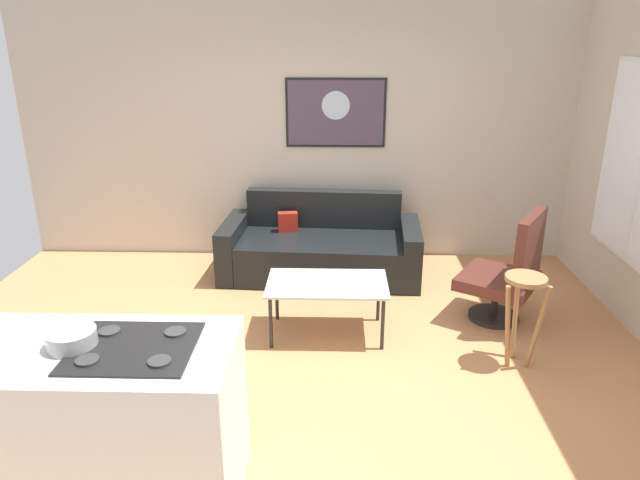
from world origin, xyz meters
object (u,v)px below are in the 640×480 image
(mixing_bowl, at_px, (72,339))
(bar_stool, at_px, (523,300))
(coffee_table, at_px, (327,287))
(armchair, at_px, (509,272))
(wall_painting, at_px, (336,113))
(couch, at_px, (321,249))

(mixing_bowl, bearing_deg, bar_stool, 27.06)
(coffee_table, distance_m, armchair, 1.54)
(coffee_table, xyz_separation_m, mixing_bowl, (-1.23, -1.78, 0.51))
(armchair, height_order, wall_painting, wall_painting)
(coffee_table, distance_m, mixing_bowl, 2.22)
(couch, relative_size, wall_painting, 1.96)
(armchair, relative_size, bar_stool, 1.39)
(coffee_table, relative_size, wall_painting, 0.94)
(coffee_table, bearing_deg, bar_stool, -16.53)
(mixing_bowl, distance_m, wall_painting, 3.86)
(armchair, bearing_deg, coffee_table, -170.44)
(couch, relative_size, bar_stool, 2.86)
(coffee_table, bearing_deg, couch, 93.73)
(couch, distance_m, armchair, 1.91)
(coffee_table, xyz_separation_m, bar_stool, (1.43, -0.42, 0.11))
(bar_stool, height_order, mixing_bowl, mixing_bowl)
(mixing_bowl, bearing_deg, armchair, 36.53)
(mixing_bowl, bearing_deg, coffee_table, 55.40)
(wall_painting, bearing_deg, couch, -104.55)
(coffee_table, xyz_separation_m, armchair, (1.52, 0.26, 0.03))
(couch, distance_m, mixing_bowl, 3.33)
(armchair, bearing_deg, bar_stool, -97.84)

